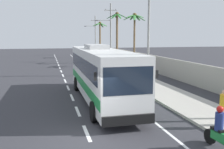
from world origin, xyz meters
name	(u,v)px	position (x,y,z in m)	size (l,w,h in m)	color
ground_plane	(89,139)	(0.00, 0.00, 0.00)	(160.00, 160.00, 0.00)	#303035
sidewalk_kerb	(151,86)	(6.80, 10.00, 0.07)	(3.20, 90.00, 0.14)	#A8A399
lane_markings	(86,79)	(2.06, 14.80, 0.00)	(3.62, 71.00, 0.01)	white
boundary_wall	(170,68)	(10.60, 14.00, 0.97)	(0.24, 60.00, 1.94)	#9E998E
coach_bus_foreground	(101,72)	(1.78, 6.34, 1.89)	(2.92, 12.09, 3.62)	white
motorcycle_beside_bus	(221,133)	(4.59, -2.19, 0.67)	(0.56, 1.96, 1.66)	black
motorcycle_trailing	(109,73)	(4.17, 14.18, 0.66)	(0.56, 1.96, 1.62)	black
pedestrian_near_kerb	(126,63)	(7.37, 18.78, 1.04)	(0.36, 0.36, 1.72)	beige
pedestrian_midwalk	(123,67)	(6.03, 15.79, 0.97)	(0.36, 0.36, 1.58)	black
pedestrian_far_walk	(223,107)	(6.18, -0.17, 1.01)	(0.36, 0.36, 1.66)	beige
utility_pole_mid	(149,25)	(8.82, 15.72, 5.29)	(2.21, 0.24, 10.18)	#9E9E99
utility_pole_far	(110,31)	(8.40, 31.12, 4.96)	(3.54, 0.24, 9.32)	#9E9E99
utility_pole_distant	(95,34)	(8.71, 46.52, 4.53)	(3.35, 0.24, 8.48)	#9E9E99
palm_nearest	(117,29)	(8.88, 28.70, 5.18)	(3.22, 3.32, 7.80)	brown
palm_second	(135,27)	(10.04, 23.84, 5.46)	(3.10, 3.24, 7.26)	brown
palm_third	(100,33)	(8.39, 39.30, 4.72)	(3.02, 2.90, 6.89)	brown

